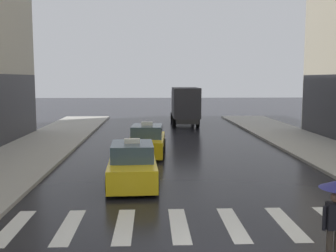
# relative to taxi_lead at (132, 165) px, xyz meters

# --- Properties ---
(crosswalk_markings) EXTENTS (11.30, 2.80, 0.01)m
(crosswalk_markings) POSITION_rel_taxi_lead_xyz_m (2.30, -4.65, -0.72)
(crosswalk_markings) COLOR silver
(crosswalk_markings) RESTS_ON ground
(taxi_lead) EXTENTS (2.07, 4.60, 1.80)m
(taxi_lead) POSITION_rel_taxi_lead_xyz_m (0.00, 0.00, 0.00)
(taxi_lead) COLOR yellow
(taxi_lead) RESTS_ON ground
(taxi_second) EXTENTS (2.11, 4.62, 1.80)m
(taxi_second) POSITION_rel_taxi_lead_xyz_m (0.53, 6.09, 0.00)
(taxi_second) COLOR yellow
(taxi_second) RESTS_ON ground
(box_truck) EXTENTS (2.35, 7.56, 3.35)m
(box_truck) POSITION_rel_taxi_lead_xyz_m (3.73, 20.00, 1.13)
(box_truck) COLOR #2D2D2D
(box_truck) RESTS_ON ground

